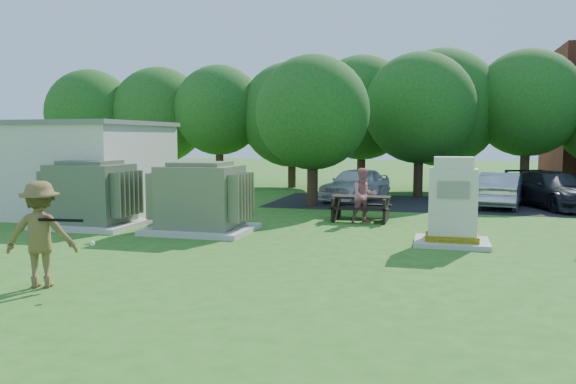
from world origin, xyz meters
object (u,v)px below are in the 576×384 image
(person_at_picnic, at_px, (364,195))
(car_white, at_px, (355,184))
(batter, at_px, (41,234))
(car_silver_a, at_px, (501,190))
(transformer_left, at_px, (91,196))
(transformer_right, at_px, (201,199))
(generator_cabinet, at_px, (452,207))
(picnic_table, at_px, (361,205))
(car_dark, at_px, (554,190))

(person_at_picnic, height_order, car_white, person_at_picnic)
(batter, bearing_deg, car_white, -123.06)
(car_silver_a, bearing_deg, batter, 68.30)
(transformer_left, distance_m, person_at_picnic, 8.66)
(transformer_right, height_order, batter, transformer_right)
(car_silver_a, bearing_deg, generator_cabinet, 87.42)
(picnic_table, bearing_deg, car_white, 100.06)
(transformer_left, height_order, generator_cabinet, generator_cabinet)
(transformer_left, xyz_separation_m, batter, (3.35, -6.45, 0.02))
(generator_cabinet, bearing_deg, car_white, 112.35)
(car_white, bearing_deg, car_dark, 15.65)
(transformer_left, bearing_deg, batter, -62.54)
(batter, bearing_deg, generator_cabinet, -160.28)
(transformer_left, distance_m, car_dark, 17.32)
(person_at_picnic, bearing_deg, picnic_table, 82.41)
(transformer_right, height_order, person_at_picnic, transformer_right)
(picnic_table, relative_size, car_white, 0.45)
(generator_cabinet, distance_m, batter, 9.77)
(transformer_left, relative_size, batter, 1.51)
(generator_cabinet, distance_m, car_white, 10.29)
(generator_cabinet, xyz_separation_m, car_white, (-3.91, 9.52, -0.27))
(car_white, bearing_deg, transformer_left, -107.37)
(batter, xyz_separation_m, person_at_picnic, (4.77, 9.46, -0.09))
(transformer_left, distance_m, batter, 7.27)
(picnic_table, xyz_separation_m, car_white, (-1.05, 5.89, 0.22))
(picnic_table, distance_m, car_white, 5.99)
(transformer_right, distance_m, car_dark, 14.28)
(batter, xyz_separation_m, car_dark, (11.52, 15.33, -0.27))
(car_silver_a, bearing_deg, transformer_right, 53.91)
(generator_cabinet, height_order, car_silver_a, generator_cabinet)
(generator_cabinet, bearing_deg, transformer_right, 178.72)
(transformer_right, bearing_deg, transformer_left, 180.00)
(transformer_right, bearing_deg, picnic_table, 39.14)
(generator_cabinet, distance_m, car_dark, 9.91)
(batter, relative_size, car_white, 0.46)
(transformer_left, relative_size, transformer_right, 1.00)
(car_silver_a, xyz_separation_m, car_dark, (2.00, 0.20, 0.02))
(car_white, relative_size, car_silver_a, 1.02)
(transformer_left, xyz_separation_m, generator_cabinet, (10.82, -0.16, 0.03))
(transformer_left, xyz_separation_m, picnic_table, (7.96, 3.46, -0.45))
(person_at_picnic, bearing_deg, car_dark, 13.84)
(car_white, bearing_deg, generator_cabinet, -48.58)
(batter, height_order, car_dark, batter)
(picnic_table, relative_size, person_at_picnic, 1.08)
(person_at_picnic, bearing_deg, transformer_right, -172.93)
(transformer_left, distance_m, car_silver_a, 15.53)
(generator_cabinet, relative_size, batter, 1.15)
(batter, bearing_deg, car_silver_a, -142.55)
(person_at_picnic, height_order, car_silver_a, person_at_picnic)
(batter, distance_m, car_silver_a, 17.88)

